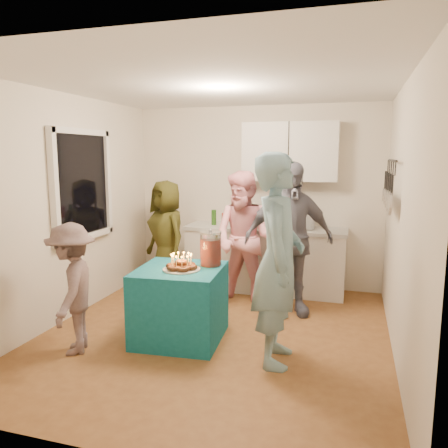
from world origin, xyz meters
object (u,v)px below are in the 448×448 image
(microwave, at_px, (294,218))
(child_near_left, at_px, (72,288))
(party_table, at_px, (180,304))
(punch_jar, at_px, (211,249))
(woman_back_left, at_px, (167,237))
(woman_back_center, at_px, (245,239))
(woman_back_right, at_px, (289,239))
(man_birthday, at_px, (278,260))
(counter, at_px, (265,260))

(microwave, height_order, child_near_left, child_near_left)
(microwave, distance_m, party_table, 2.21)
(punch_jar, distance_m, woman_back_left, 1.65)
(party_table, bearing_deg, woman_back_center, 72.56)
(child_near_left, bearing_deg, woman_back_left, 155.42)
(punch_jar, height_order, woman_back_right, woman_back_right)
(woman_back_center, bearing_deg, party_table, -95.56)
(punch_jar, relative_size, man_birthday, 0.18)
(counter, distance_m, man_birthday, 2.23)
(microwave, height_order, party_table, microwave)
(party_table, bearing_deg, counter, 74.95)
(counter, distance_m, microwave, 0.74)
(counter, bearing_deg, party_table, -105.05)
(punch_jar, height_order, child_near_left, child_near_left)
(microwave, bearing_deg, child_near_left, -140.61)
(man_birthday, relative_size, woman_back_left, 1.24)
(microwave, bearing_deg, woman_back_left, 179.63)
(woman_back_center, bearing_deg, woman_back_left, -179.97)
(party_table, xyz_separation_m, woman_back_left, (-0.79, 1.47, 0.40))
(punch_jar, distance_m, woman_back_center, 1.02)
(counter, xyz_separation_m, woman_back_center, (-0.13, -0.68, 0.43))
(woman_back_left, relative_size, woman_back_center, 0.91)
(woman_back_left, relative_size, woman_back_right, 0.85)
(party_table, distance_m, woman_back_center, 1.36)
(punch_jar, relative_size, child_near_left, 0.27)
(party_table, relative_size, man_birthday, 0.44)
(man_birthday, bearing_deg, woman_back_left, 42.46)
(child_near_left, bearing_deg, man_birthday, 78.82)
(party_table, bearing_deg, woman_back_right, 47.88)
(microwave, relative_size, woman_back_right, 0.28)
(woman_back_right, bearing_deg, party_table, -156.27)
(counter, distance_m, woman_back_center, 0.81)
(party_table, bearing_deg, child_near_left, -147.17)
(woman_back_center, bearing_deg, punch_jar, -84.65)
(woman_back_left, bearing_deg, punch_jar, -13.69)
(microwave, distance_m, woman_back_center, 0.88)
(counter, height_order, party_table, counter)
(party_table, relative_size, woman_back_right, 0.46)
(counter, distance_m, child_near_left, 2.84)
(microwave, relative_size, party_table, 0.60)
(party_table, distance_m, man_birthday, 1.22)
(woman_back_left, height_order, woman_back_center, woman_back_center)
(counter, relative_size, woman_back_right, 1.20)
(party_table, relative_size, child_near_left, 0.67)
(child_near_left, bearing_deg, party_table, 100.68)
(man_birthday, bearing_deg, woman_back_right, -1.74)
(woman_back_left, height_order, woman_back_right, woman_back_right)
(party_table, bearing_deg, punch_jar, 37.90)
(woman_back_center, relative_size, child_near_left, 1.34)
(counter, xyz_separation_m, punch_jar, (-0.24, -1.69, 0.50))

